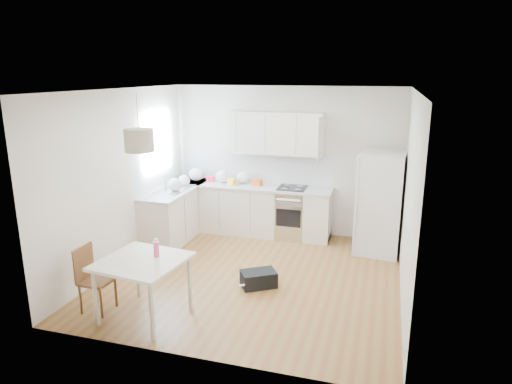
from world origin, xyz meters
TOP-DOWN VIEW (x-y plane):
  - floor at (0.00, 0.00)m, footprint 4.20×4.20m
  - ceiling at (0.00, 0.00)m, footprint 4.20×4.20m
  - wall_back at (0.00, 2.10)m, footprint 4.20×0.00m
  - wall_left at (-2.10, 0.00)m, footprint 0.00×4.20m
  - wall_right at (2.10, 0.00)m, footprint 0.00×4.20m
  - window_glassblock at (-2.09, 1.15)m, footprint 0.02×1.00m
  - cabinets_back at (-0.60, 1.80)m, footprint 3.00×0.60m
  - cabinets_left at (-1.80, 1.20)m, footprint 0.60×1.80m
  - counter_back at (-0.60, 1.80)m, footprint 3.02×0.64m
  - counter_left at (-1.80, 1.20)m, footprint 0.64×1.82m
  - backsplash_back at (-0.60, 2.09)m, footprint 3.00×0.01m
  - backsplash_left at (-2.09, 1.20)m, footprint 0.01×1.80m
  - upper_cabinets at (-0.15, 1.94)m, footprint 1.70×0.32m
  - range_oven at (0.20, 1.80)m, footprint 0.50×0.61m
  - sink at (-1.80, 1.15)m, footprint 0.50×0.80m
  - refrigerator at (1.75, 1.55)m, footprint 0.88×0.91m
  - dining_table at (-0.94, -1.48)m, footprint 1.06×1.06m
  - dining_chair at (-1.59, -1.51)m, footprint 0.37×0.37m
  - drink_bottle at (-0.82, -1.35)m, footprint 0.07×0.07m
  - gym_bag at (0.17, -0.30)m, footprint 0.57×0.52m
  - pendant_lamp at (-0.93, -1.39)m, footprint 0.43×0.43m
  - grocery_bag_a at (-1.68, 1.83)m, footprint 0.28×0.23m
  - grocery_bag_b at (-1.16, 1.85)m, footprint 0.25×0.21m
  - grocery_bag_c at (-0.75, 1.90)m, footprint 0.26×0.22m
  - grocery_bag_d at (-1.75, 1.46)m, footprint 0.21×0.18m
  - grocery_bag_e at (-1.73, 1.04)m, footprint 0.25×0.21m
  - snack_orange at (-0.46, 1.81)m, footprint 0.18×0.13m
  - snack_yellow at (-0.92, 1.75)m, footprint 0.19×0.17m
  - snack_red at (-1.40, 1.88)m, footprint 0.15×0.10m

SIDE VIEW (x-z plane):
  - floor at x=0.00m, z-range 0.00..0.00m
  - gym_bag at x=0.17m, z-range 0.00..0.22m
  - dining_chair at x=-1.59m, z-range 0.00..0.84m
  - cabinets_back at x=-0.60m, z-range 0.00..0.88m
  - cabinets_left at x=-1.80m, z-range 0.00..0.88m
  - range_oven at x=0.20m, z-range 0.00..0.88m
  - dining_table at x=-0.94m, z-range 0.29..1.05m
  - refrigerator at x=1.75m, z-range 0.00..1.68m
  - drink_bottle at x=-0.82m, z-range 0.75..0.98m
  - counter_back at x=-0.60m, z-range 0.88..0.92m
  - counter_left at x=-1.80m, z-range 0.88..0.92m
  - sink at x=-1.80m, z-range 0.84..0.99m
  - snack_red at x=-1.40m, z-range 0.92..1.02m
  - snack_yellow at x=-0.92m, z-range 0.92..1.03m
  - snack_orange at x=-0.46m, z-range 0.92..1.04m
  - grocery_bag_d at x=-1.75m, z-range 0.92..1.11m
  - grocery_bag_b at x=-1.16m, z-range 0.92..1.14m
  - grocery_bag_e at x=-1.73m, z-range 0.92..1.15m
  - grocery_bag_c at x=-0.75m, z-range 0.92..1.15m
  - grocery_bag_a at x=-1.68m, z-range 0.92..1.17m
  - backsplash_back at x=-0.60m, z-range 0.92..1.50m
  - backsplash_left at x=-2.09m, z-range 0.92..1.50m
  - wall_back at x=0.00m, z-range -0.75..3.45m
  - wall_left at x=-2.10m, z-range -0.75..3.45m
  - wall_right at x=2.10m, z-range -0.75..3.45m
  - window_glassblock at x=-2.09m, z-range 1.25..2.25m
  - upper_cabinets at x=-0.15m, z-range 1.50..2.25m
  - pendant_lamp at x=-0.93m, z-range 2.05..2.31m
  - ceiling at x=0.00m, z-range 2.70..2.70m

